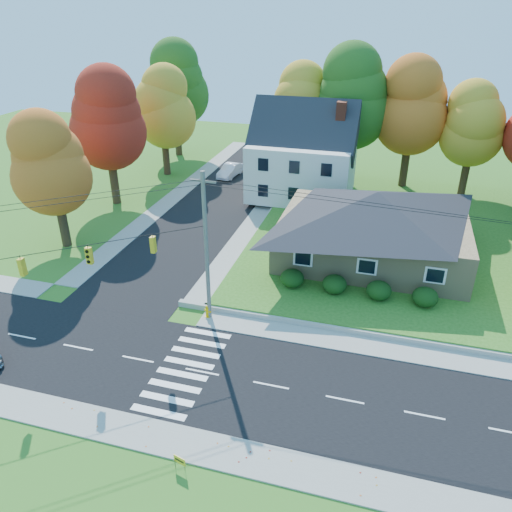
# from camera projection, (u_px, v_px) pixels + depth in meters

# --- Properties ---
(ground) EXTENTS (120.00, 120.00, 0.00)m
(ground) POSITION_uv_depth(u_px,v_px,m) (202.00, 372.00, 28.06)
(ground) COLOR #3D7923
(road_main) EXTENTS (90.00, 8.00, 0.02)m
(road_main) POSITION_uv_depth(u_px,v_px,m) (202.00, 372.00, 28.05)
(road_main) COLOR black
(road_main) RESTS_ON ground
(road_cross) EXTENTS (8.00, 44.00, 0.02)m
(road_cross) POSITION_uv_depth(u_px,v_px,m) (222.00, 199.00, 52.18)
(road_cross) COLOR black
(road_cross) RESTS_ON ground
(sidewalk_north) EXTENTS (90.00, 2.00, 0.08)m
(sidewalk_north) POSITION_uv_depth(u_px,v_px,m) (230.00, 322.00, 32.31)
(sidewalk_north) COLOR #9C9A90
(sidewalk_north) RESTS_ON ground
(sidewalk_south) EXTENTS (90.00, 2.00, 0.08)m
(sidewalk_south) POSITION_uv_depth(u_px,v_px,m) (164.00, 439.00, 23.78)
(sidewalk_south) COLOR #9C9A90
(sidewalk_south) RESTS_ON ground
(lawn) EXTENTS (30.00, 30.00, 0.50)m
(lawn) POSITION_uv_depth(u_px,v_px,m) (434.00, 240.00, 42.69)
(lawn) COLOR #3D7923
(lawn) RESTS_ON ground
(ranch_house) EXTENTS (14.60, 10.60, 5.40)m
(ranch_house) POSITION_uv_depth(u_px,v_px,m) (374.00, 224.00, 38.25)
(ranch_house) COLOR tan
(ranch_house) RESTS_ON lawn
(colonial_house) EXTENTS (10.40, 8.40, 9.60)m
(colonial_house) POSITION_uv_depth(u_px,v_px,m) (303.00, 157.00, 49.82)
(colonial_house) COLOR silver
(colonial_house) RESTS_ON lawn
(hedge_row) EXTENTS (10.70, 1.70, 1.27)m
(hedge_row) POSITION_uv_depth(u_px,v_px,m) (356.00, 287.00, 34.06)
(hedge_row) COLOR #163A10
(hedge_row) RESTS_ON lawn
(traffic_infrastructure) EXTENTS (38.10, 10.66, 10.00)m
(traffic_infrastructure) POSITION_uv_depth(u_px,v_px,m) (204.00, 281.00, 26.88)
(traffic_infrastructure) COLOR #666059
(traffic_infrastructure) RESTS_ON ground
(tree_lot_0) EXTENTS (6.72, 6.72, 12.51)m
(tree_lot_0) POSITION_uv_depth(u_px,v_px,m) (297.00, 106.00, 53.72)
(tree_lot_0) COLOR #3F2A19
(tree_lot_0) RESTS_ON lawn
(tree_lot_1) EXTENTS (7.84, 7.84, 14.60)m
(tree_lot_1) POSITION_uv_depth(u_px,v_px,m) (353.00, 98.00, 50.80)
(tree_lot_1) COLOR #3F2A19
(tree_lot_1) RESTS_ON lawn
(tree_lot_2) EXTENTS (7.28, 7.28, 13.56)m
(tree_lot_2) POSITION_uv_depth(u_px,v_px,m) (413.00, 106.00, 50.49)
(tree_lot_2) COLOR #3F2A19
(tree_lot_2) RESTS_ON lawn
(tree_lot_3) EXTENTS (6.16, 6.16, 11.47)m
(tree_lot_3) POSITION_uv_depth(u_px,v_px,m) (475.00, 125.00, 48.77)
(tree_lot_3) COLOR #3F2A19
(tree_lot_3) RESTS_ON lawn
(tree_west_0) EXTENTS (6.16, 6.16, 11.47)m
(tree_west_0) POSITION_uv_depth(u_px,v_px,m) (52.00, 163.00, 39.14)
(tree_west_0) COLOR #3F2A19
(tree_west_0) RESTS_ON ground
(tree_west_1) EXTENTS (7.28, 7.28, 13.56)m
(tree_west_1) POSITION_uv_depth(u_px,v_px,m) (106.00, 119.00, 47.31)
(tree_west_1) COLOR #3F2A19
(tree_west_1) RESTS_ON ground
(tree_west_2) EXTENTS (6.72, 6.72, 12.51)m
(tree_west_2) POSITION_uv_depth(u_px,v_px,m) (162.00, 107.00, 55.90)
(tree_west_2) COLOR #3F2A19
(tree_west_2) RESTS_ON ground
(tree_west_3) EXTENTS (7.84, 7.84, 14.60)m
(tree_west_3) POSITION_uv_depth(u_px,v_px,m) (174.00, 83.00, 62.61)
(tree_west_3) COLOR #3F2A19
(tree_west_3) RESTS_ON ground
(white_car) EXTENTS (2.03, 4.58, 1.46)m
(white_car) POSITION_uv_depth(u_px,v_px,m) (230.00, 170.00, 58.26)
(white_car) COLOR silver
(white_car) RESTS_ON road_cross
(fire_hydrant) EXTENTS (0.52, 0.40, 0.91)m
(fire_hydrant) POSITION_uv_depth(u_px,v_px,m) (208.00, 312.00, 32.67)
(fire_hydrant) COLOR #DEA000
(fire_hydrant) RESTS_ON ground
(yard_sign) EXTENTS (0.62, 0.19, 0.79)m
(yard_sign) POSITION_uv_depth(u_px,v_px,m) (180.00, 461.00, 22.02)
(yard_sign) COLOR black
(yard_sign) RESTS_ON ground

